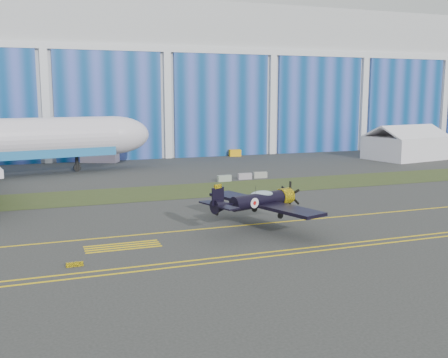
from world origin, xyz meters
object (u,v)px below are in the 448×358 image
object	(u,v)px
warbird	(258,200)
tug	(235,153)
shipping_container	(100,154)
tent	(406,142)

from	to	relation	value
warbird	tug	distance (m)	57.72
warbird	shipping_container	distance (m)	54.63
tent	shipping_container	bearing A→B (deg)	154.01
warbird	tug	world-z (taller)	warbird
tug	warbird	bearing A→B (deg)	-100.32
warbird	tent	size ratio (longest dim) A/B	1.00
shipping_container	tug	world-z (taller)	shipping_container
tent	shipping_container	xyz separation A→B (m)	(-55.36, 14.91, -1.84)
tent	tug	xyz separation A→B (m)	(-28.90, 15.34, -2.60)
tug	shipping_container	bearing A→B (deg)	-170.32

